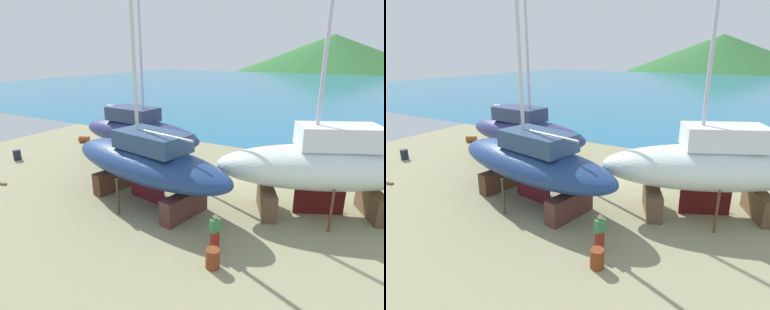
% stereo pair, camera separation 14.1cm
% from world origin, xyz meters
% --- Properties ---
extents(ground_plane, '(44.54, 44.54, 0.00)m').
position_xyz_m(ground_plane, '(0.00, -4.78, 0.00)').
color(ground_plane, gray).
extents(sea_water, '(171.97, 110.98, 0.01)m').
position_xyz_m(sea_water, '(0.00, 61.84, 0.00)').
color(sea_water, teal).
rests_on(sea_water, ground).
extents(headland_hill, '(176.74, 176.74, 33.93)m').
position_xyz_m(headland_hill, '(-15.36, 168.17, 0.00)').
color(headland_hill, '#2D6530').
rests_on(headland_hill, ground).
extents(sailboat_small_center, '(10.86, 7.32, 17.06)m').
position_xyz_m(sailboat_small_center, '(5.69, -3.03, 2.62)').
color(sailboat_small_center, brown).
rests_on(sailboat_small_center, ground).
extents(sailboat_far_slipway, '(10.75, 4.21, 17.73)m').
position_xyz_m(sailboat_far_slipway, '(-7.71, -0.67, 2.25)').
color(sailboat_far_slipway, '#4E421E').
rests_on(sailboat_far_slipway, ground).
extents(sailboat_mid_port, '(11.46, 5.54, 15.30)m').
position_xyz_m(sailboat_mid_port, '(-2.78, -6.19, 2.34)').
color(sailboat_mid_port, '#503220').
rests_on(sailboat_mid_port, ground).
extents(worker, '(0.43, 0.50, 1.67)m').
position_xyz_m(worker, '(2.45, -8.56, 0.86)').
color(worker, maroon).
rests_on(worker, ground).
extents(barrel_blue_faded, '(1.07, 0.90, 0.53)m').
position_xyz_m(barrel_blue_faded, '(-0.64, 2.97, 0.26)').
color(barrel_blue_faded, '#344F65').
rests_on(barrel_blue_faded, ground).
extents(barrel_by_slipway, '(0.66, 0.66, 0.78)m').
position_xyz_m(barrel_by_slipway, '(-16.06, -5.20, 0.39)').
color(barrel_by_slipway, '#1E2330').
rests_on(barrel_by_slipway, ground).
extents(barrel_rust_far, '(0.62, 0.62, 0.79)m').
position_xyz_m(barrel_rust_far, '(2.88, -9.62, 0.40)').
color(barrel_rust_far, brown).
rests_on(barrel_rust_far, ground).
extents(barrel_tipped_right, '(1.04, 0.89, 0.57)m').
position_xyz_m(barrel_tipped_right, '(-15.47, 0.97, 0.28)').
color(barrel_tipped_right, brown).
rests_on(barrel_tipped_right, ground).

